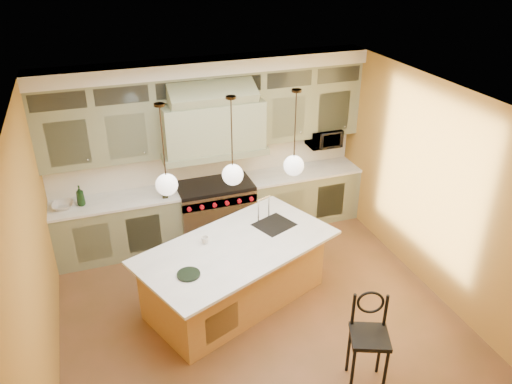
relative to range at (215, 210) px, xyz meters
name	(u,v)px	position (x,y,z in m)	size (l,w,h in m)	color
floor	(260,317)	(0.00, -2.14, -0.49)	(5.00, 5.00, 0.00)	brown
ceiling	(261,106)	(0.00, -2.14, 2.41)	(5.00, 5.00, 0.00)	white
wall_back	(207,147)	(0.00, 0.36, 0.96)	(5.00, 5.00, 0.00)	#B37F31
wall_front	(371,384)	(0.00, -4.64, 0.96)	(5.00, 5.00, 0.00)	#B37F31
wall_left	(34,265)	(-2.50, -2.14, 0.96)	(5.00, 5.00, 0.00)	#B37F31
wall_right	(436,191)	(2.50, -2.14, 0.96)	(5.00, 5.00, 0.00)	#B37F31
back_cabinetry	(212,155)	(0.00, 0.09, 0.94)	(5.00, 0.77, 2.90)	gray
range	(215,210)	(0.00, 0.00, 0.00)	(1.20, 0.74, 0.96)	silver
kitchen_island	(235,272)	(-0.19, -1.69, -0.01)	(2.89, 2.23, 1.35)	#AF773E
counter_stool	(369,337)	(0.75, -3.51, 0.18)	(0.53, 0.53, 1.16)	black
microwave	(324,138)	(1.95, 0.11, 0.96)	(0.54, 0.37, 0.30)	black
oil_bottle_a	(80,196)	(-2.02, 0.01, 0.61)	(0.12, 0.12, 0.31)	black
oil_bottle_b	(165,192)	(-0.81, -0.16, 0.55)	(0.08, 0.09, 0.19)	black
fruit_bowl	(63,206)	(-2.28, 0.01, 0.49)	(0.32, 0.32, 0.08)	silver
cup	(205,240)	(-0.55, -1.55, 0.48)	(0.10, 0.10, 0.09)	silver
pendant_left	(167,182)	(-0.99, -1.69, 1.46)	(0.26, 0.26, 1.11)	#2D2319
pendant_center	(233,173)	(-0.19, -1.69, 1.46)	(0.26, 0.26, 1.11)	#2D2319
pendant_right	(294,163)	(0.61, -1.69, 1.46)	(0.26, 0.26, 1.11)	#2D2319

